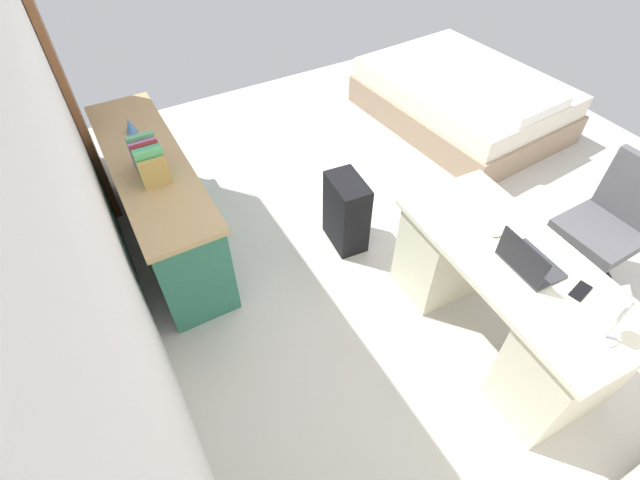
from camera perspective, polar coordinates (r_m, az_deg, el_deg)
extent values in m
plane|color=beige|center=(3.87, 11.26, 2.74)|extent=(5.36, 5.36, 0.00)
cube|color=white|center=(2.39, -28.54, 8.52)|extent=(4.36, 0.10, 2.70)
cube|color=brown|center=(3.99, -29.23, 17.15)|extent=(0.88, 0.05, 2.04)
cube|color=beige|center=(2.75, 23.30, -2.43)|extent=(1.47, 0.73, 0.04)
cube|color=beige|center=(2.88, 27.79, -13.70)|extent=(0.43, 0.61, 0.69)
cube|color=beige|center=(3.20, 15.68, -0.92)|extent=(0.43, 0.61, 0.69)
cylinder|color=black|center=(3.82, 28.73, -3.84)|extent=(0.52, 0.52, 0.04)
cylinder|color=black|center=(3.69, 29.76, -1.91)|extent=(0.06, 0.06, 0.42)
cube|color=#4C4C51|center=(3.53, 31.21, 0.82)|extent=(0.47, 0.47, 0.08)
cube|color=#4C4C51|center=(3.54, 34.58, 4.93)|extent=(0.44, 0.07, 0.44)
cube|color=#2D7056|center=(3.57, -19.03, 4.23)|extent=(1.76, 0.44, 0.72)
cube|color=tan|center=(3.35, -20.57, 9.04)|extent=(1.80, 0.48, 0.04)
cube|color=#275F49|center=(3.41, -13.05, -0.28)|extent=(0.67, 0.01, 0.25)
cube|color=#275F49|center=(4.00, -16.97, 6.90)|extent=(0.67, 0.01, 0.25)
cube|color=gray|center=(5.11, 16.77, 15.33)|extent=(1.99, 1.53, 0.28)
cube|color=silver|center=(5.00, 17.37, 17.68)|extent=(1.93, 1.46, 0.20)
cube|color=white|center=(4.59, 23.86, 15.39)|extent=(0.53, 0.71, 0.10)
cube|color=black|center=(3.42, 3.26, 3.41)|extent=(0.38, 0.25, 0.58)
cube|color=#333338|center=(2.72, 24.52, -2.69)|extent=(0.32, 0.23, 0.02)
cube|color=black|center=(2.59, 23.62, -2.01)|extent=(0.31, 0.03, 0.19)
ellipsoid|color=white|center=(2.82, 21.04, 0.89)|extent=(0.06, 0.10, 0.03)
cube|color=black|center=(2.71, 29.43, -5.50)|extent=(0.09, 0.15, 0.01)
cylinder|color=silver|center=(2.58, 31.64, -10.14)|extent=(0.11, 0.11, 0.01)
cylinder|color=silver|center=(2.48, 32.93, -8.20)|extent=(0.02, 0.02, 0.28)
cone|color=white|center=(2.38, 33.43, -5.27)|extent=(0.11, 0.11, 0.09)
cube|color=tan|center=(3.02, -19.63, 7.76)|extent=(0.03, 0.17, 0.20)
cube|color=#58BE6F|center=(3.04, -19.93, 8.47)|extent=(0.03, 0.17, 0.24)
cube|color=#469E75|center=(3.07, -20.11, 8.82)|extent=(0.03, 0.17, 0.23)
cube|color=#517729|center=(3.12, -20.23, 8.98)|extent=(0.04, 0.17, 0.20)
cube|color=maroon|center=(3.15, -20.44, 9.40)|extent=(0.04, 0.17, 0.21)
cube|color=#BA6CB5|center=(3.18, -20.61, 9.74)|extent=(0.03, 0.17, 0.21)
cube|color=#59A970|center=(3.21, -20.85, 10.26)|extent=(0.04, 0.17, 0.23)
cube|color=#474FBA|center=(3.25, -20.97, 10.44)|extent=(0.03, 0.17, 0.21)
cone|color=#4C7FBF|center=(3.62, -22.35, 12.88)|extent=(0.08, 0.08, 0.11)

